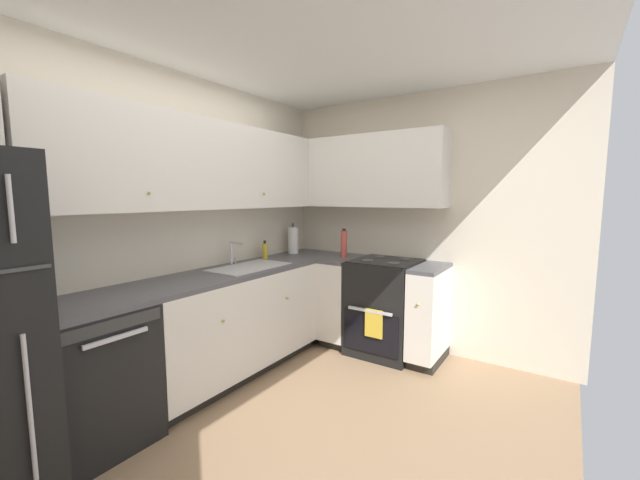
{
  "coord_description": "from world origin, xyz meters",
  "views": [
    {
      "loc": [
        -1.75,
        -1.27,
        1.54
      ],
      "look_at": [
        1.0,
        0.57,
        1.16
      ],
      "focal_mm": 21.11,
      "sensor_mm": 36.0,
      "label": 1
    }
  ],
  "objects_px": {
    "soap_bottle": "(265,251)",
    "paper_towel_roll": "(293,240)",
    "dishwasher": "(92,377)",
    "oven_range": "(385,306)",
    "oil_bottle": "(344,244)"
  },
  "relations": [
    {
      "from": "oven_range",
      "to": "soap_bottle",
      "type": "xyz_separation_m",
      "value": [
        -0.53,
        1.09,
        0.53
      ]
    },
    {
      "from": "oven_range",
      "to": "paper_towel_roll",
      "type": "distance_m",
      "value": 1.23
    },
    {
      "from": "dishwasher",
      "to": "oil_bottle",
      "type": "distance_m",
      "value": 2.42
    },
    {
      "from": "soap_bottle",
      "to": "paper_towel_roll",
      "type": "bearing_deg",
      "value": -2.59
    },
    {
      "from": "soap_bottle",
      "to": "paper_towel_roll",
      "type": "relative_size",
      "value": 0.53
    },
    {
      "from": "dishwasher",
      "to": "oil_bottle",
      "type": "relative_size",
      "value": 2.93
    },
    {
      "from": "oil_bottle",
      "to": "dishwasher",
      "type": "bearing_deg",
      "value": 169.01
    },
    {
      "from": "soap_bottle",
      "to": "dishwasher",
      "type": "bearing_deg",
      "value": -174.21
    },
    {
      "from": "dishwasher",
      "to": "paper_towel_roll",
      "type": "distance_m",
      "value": 2.31
    },
    {
      "from": "soap_bottle",
      "to": "paper_towel_roll",
      "type": "xyz_separation_m",
      "value": [
        0.44,
        -0.02,
        0.06
      ]
    },
    {
      "from": "soap_bottle",
      "to": "paper_towel_roll",
      "type": "height_order",
      "value": "paper_towel_roll"
    },
    {
      "from": "oil_bottle",
      "to": "soap_bottle",
      "type": "bearing_deg",
      "value": 129.4
    },
    {
      "from": "soap_bottle",
      "to": "oil_bottle",
      "type": "xyz_separation_m",
      "value": [
        0.51,
        -0.63,
        0.06
      ]
    },
    {
      "from": "dishwasher",
      "to": "paper_towel_roll",
      "type": "xyz_separation_m",
      "value": [
        2.22,
        0.16,
        0.62
      ]
    },
    {
      "from": "dishwasher",
      "to": "soap_bottle",
      "type": "relative_size",
      "value": 4.76
    }
  ]
}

